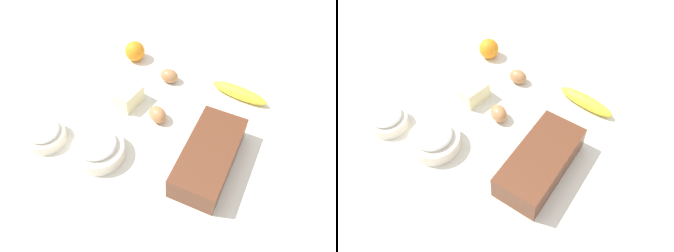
# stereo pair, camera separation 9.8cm
# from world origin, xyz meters

# --- Properties ---
(ground_plane) EXTENTS (2.40, 2.40, 0.02)m
(ground_plane) POSITION_xyz_m (0.00, 0.00, -0.01)
(ground_plane) COLOR silver
(loaf_pan) EXTENTS (0.29, 0.16, 0.08)m
(loaf_pan) POSITION_xyz_m (0.03, 0.15, 0.04)
(loaf_pan) COLOR brown
(loaf_pan) RESTS_ON ground_plane
(flour_bowl) EXTENTS (0.12, 0.12, 0.06)m
(flour_bowl) POSITION_xyz_m (0.21, -0.30, 0.03)
(flour_bowl) COLOR silver
(flour_bowl) RESTS_ON ground_plane
(sugar_bowl) EXTENTS (0.15, 0.15, 0.07)m
(sugar_bowl) POSITION_xyz_m (0.17, -0.13, 0.03)
(sugar_bowl) COLOR silver
(sugar_bowl) RESTS_ON ground_plane
(banana) EXTENTS (0.04, 0.19, 0.04)m
(banana) POSITION_xyz_m (-0.26, 0.12, 0.02)
(banana) COLOR yellow
(banana) RESTS_ON ground_plane
(orange_fruit) EXTENTS (0.07, 0.07, 0.07)m
(orange_fruit) POSITION_xyz_m (-0.24, -0.29, 0.04)
(orange_fruit) COLOR orange
(orange_fruit) RESTS_ON ground_plane
(butter_block) EXTENTS (0.09, 0.07, 0.06)m
(butter_block) POSITION_xyz_m (-0.04, -0.18, 0.03)
(butter_block) COLOR #F4EDB2
(butter_block) RESTS_ON ground_plane
(egg_near_butter) EXTENTS (0.07, 0.08, 0.05)m
(egg_near_butter) POSITION_xyz_m (-0.03, -0.06, 0.02)
(egg_near_butter) COLOR #B67B4B
(egg_near_butter) RESTS_ON ground_plane
(egg_beside_bowl) EXTENTS (0.05, 0.07, 0.05)m
(egg_beside_bowl) POSITION_xyz_m (-0.20, -0.12, 0.02)
(egg_beside_bowl) COLOR #B07648
(egg_beside_bowl) RESTS_ON ground_plane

